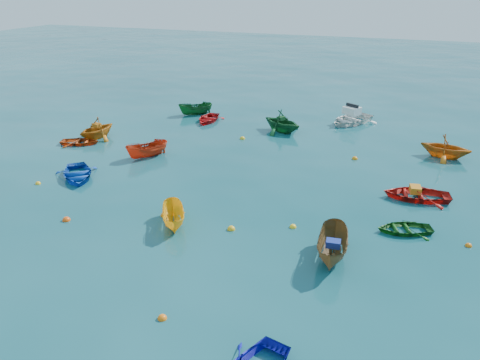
% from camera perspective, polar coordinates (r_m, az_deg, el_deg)
% --- Properties ---
extents(ground, '(160.00, 160.00, 0.00)m').
position_cam_1_polar(ground, '(22.16, -4.70, -5.75)').
color(ground, '#0A4048').
rests_on(ground, ground).
extents(dinghy_blue_sw, '(4.07, 4.15, 0.70)m').
position_cam_1_polar(dinghy_blue_sw, '(28.98, -19.17, 0.24)').
color(dinghy_blue_sw, '#0D3FAA').
rests_on(dinghy_blue_sw, ground).
extents(sampan_brown_mid, '(1.62, 3.46, 1.29)m').
position_cam_1_polar(sampan_brown_mid, '(20.21, 11.15, -9.30)').
color(sampan_brown_mid, brown).
rests_on(sampan_brown_mid, ground).
extents(dinghy_orange_w, '(3.17, 3.51, 1.62)m').
position_cam_1_polar(dinghy_orange_w, '(35.91, -16.96, 4.93)').
color(dinghy_orange_w, '#B96511').
rests_on(dinghy_orange_w, ground).
extents(sampan_yellow_mid, '(2.33, 2.93, 1.08)m').
position_cam_1_polar(sampan_yellow_mid, '(22.47, -8.00, -5.48)').
color(sampan_yellow_mid, '#FFB216').
rests_on(sampan_yellow_mid, ground).
extents(dinghy_green_e, '(2.98, 2.58, 0.52)m').
position_cam_1_polar(dinghy_green_e, '(23.02, 19.35, -5.94)').
color(dinghy_green_e, '#125115').
rests_on(dinghy_green_e, ground).
extents(dinghy_red_nw, '(3.14, 2.67, 0.55)m').
position_cam_1_polar(dinghy_red_nw, '(34.92, -18.90, 4.17)').
color(dinghy_red_nw, '#B83C0F').
rests_on(dinghy_red_nw, ground).
extents(sampan_orange_n, '(2.53, 3.04, 1.13)m').
position_cam_1_polar(sampan_orange_n, '(31.21, -11.16, 2.78)').
color(sampan_orange_n, red).
rests_on(sampan_orange_n, ground).
extents(dinghy_green_n, '(4.22, 4.00, 1.75)m').
position_cam_1_polar(dinghy_green_n, '(35.97, 5.09, 5.91)').
color(dinghy_green_n, '#135123').
rests_on(dinghy_green_n, ground).
extents(dinghy_red_ne, '(3.76, 2.98, 0.70)m').
position_cam_1_polar(dinghy_red_ne, '(26.56, 20.64, -2.12)').
color(dinghy_red_ne, red).
rests_on(dinghy_red_ne, ground).
extents(dinghy_red_far, '(2.38, 3.18, 0.63)m').
position_cam_1_polar(dinghy_red_far, '(38.57, -3.90, 7.16)').
color(dinghy_red_far, red).
rests_on(dinghy_red_far, ground).
extents(dinghy_orange_far, '(3.55, 3.21, 1.63)m').
position_cam_1_polar(dinghy_orange_far, '(33.34, 23.59, 2.55)').
color(dinghy_orange_far, '#C36212').
rests_on(dinghy_orange_far, ground).
extents(sampan_green_far, '(2.96, 2.73, 1.14)m').
position_cam_1_polar(sampan_green_far, '(40.62, -5.41, 7.95)').
color(sampan_green_far, '#124E20').
rests_on(sampan_green_far, ground).
extents(motorboat_white, '(4.75, 5.19, 1.48)m').
position_cam_1_polar(motorboat_white, '(39.03, 13.34, 6.77)').
color(motorboat_white, white).
rests_on(motorboat_white, ground).
extents(tarp_blue_a, '(0.63, 0.51, 0.29)m').
position_cam_1_polar(tarp_blue_a, '(19.67, 11.30, -7.60)').
color(tarp_blue_a, navy).
rests_on(tarp_blue_a, sampan_brown_mid).
extents(tarp_orange_a, '(0.64, 0.53, 0.28)m').
position_cam_1_polar(tarp_orange_a, '(35.66, -17.08, 6.40)').
color(tarp_orange_a, '#B76012').
rests_on(tarp_orange_a, dinghy_orange_w).
extents(tarp_green_b, '(0.62, 0.69, 0.27)m').
position_cam_1_polar(tarp_green_b, '(35.74, 5.03, 7.50)').
color(tarp_green_b, '#10401B').
rests_on(tarp_green_b, dinghy_green_n).
extents(tarp_orange_b, '(0.66, 0.80, 0.35)m').
position_cam_1_polar(tarp_orange_b, '(26.33, 20.59, -1.07)').
color(tarp_orange_b, orange).
rests_on(tarp_orange_b, dinghy_red_ne).
extents(buoy_or_a, '(0.38, 0.38, 0.38)m').
position_cam_1_polar(buoy_or_a, '(24.17, -20.39, -4.64)').
color(buoy_or_a, '#F24E0D').
rests_on(buoy_or_a, ground).
extents(buoy_ye_a, '(0.38, 0.38, 0.38)m').
position_cam_1_polar(buoy_ye_a, '(21.90, -1.08, -6.05)').
color(buoy_ye_a, gold).
rests_on(buoy_ye_a, ground).
extents(buoy_or_b, '(0.33, 0.33, 0.33)m').
position_cam_1_polar(buoy_or_b, '(16.99, -9.45, -16.34)').
color(buoy_or_b, orange).
rests_on(buoy_or_b, ground).
extents(buoy_ye_b, '(0.31, 0.31, 0.31)m').
position_cam_1_polar(buoy_ye_b, '(28.97, -23.39, -0.44)').
color(buoy_ye_b, yellow).
rests_on(buoy_ye_b, ground).
extents(buoy_or_c, '(0.37, 0.37, 0.37)m').
position_cam_1_polar(buoy_or_c, '(23.40, -9.21, -4.32)').
color(buoy_or_c, orange).
rests_on(buoy_or_c, ground).
extents(buoy_ye_c, '(0.33, 0.33, 0.33)m').
position_cam_1_polar(buoy_ye_c, '(22.21, 6.47, -5.75)').
color(buoy_ye_c, yellow).
rests_on(buoy_ye_c, ground).
extents(buoy_or_d, '(0.30, 0.30, 0.30)m').
position_cam_1_polar(buoy_or_d, '(22.92, 26.07, -7.26)').
color(buoy_or_d, orange).
rests_on(buoy_or_d, ground).
extents(buoy_ye_d, '(0.38, 0.38, 0.38)m').
position_cam_1_polar(buoy_ye_d, '(34.14, 0.29, 5.03)').
color(buoy_ye_d, gold).
rests_on(buoy_ye_d, ground).
extents(buoy_or_e, '(0.37, 0.37, 0.37)m').
position_cam_1_polar(buoy_or_e, '(31.15, 13.82, 2.49)').
color(buoy_or_e, orange).
rests_on(buoy_or_e, ground).
extents(buoy_ye_e, '(0.37, 0.37, 0.37)m').
position_cam_1_polar(buoy_ye_e, '(27.23, 20.29, -1.42)').
color(buoy_ye_e, yellow).
rests_on(buoy_ye_e, ground).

